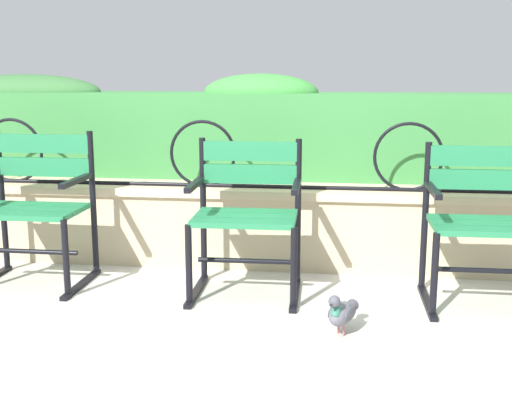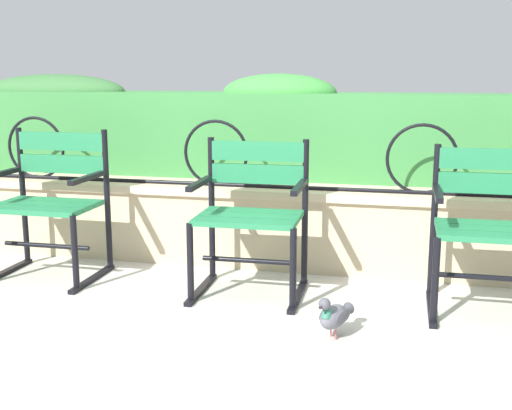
{
  "view_description": "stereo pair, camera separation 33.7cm",
  "coord_description": "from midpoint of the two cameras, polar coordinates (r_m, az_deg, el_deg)",
  "views": [
    {
      "loc": [
        0.42,
        -3.17,
        1.23
      ],
      "look_at": [
        0.0,
        0.11,
        0.55
      ],
      "focal_mm": 46.2,
      "sensor_mm": 36.0,
      "label": 1
    },
    {
      "loc": [
        0.76,
        -3.11,
        1.23
      ],
      "look_at": [
        0.0,
        0.11,
        0.55
      ],
      "focal_mm": 46.2,
      "sensor_mm": 36.0,
      "label": 2
    }
  ],
  "objects": [
    {
      "name": "ground_plane",
      "position": [
        3.42,
        2.43,
        -9.45
      ],
      "size": [
        60.0,
        60.0,
        0.0
      ],
      "primitive_type": "plane",
      "color": "#BCB7AD"
    },
    {
      "name": "pigeon_near_chairs",
      "position": [
        3.14,
        9.89,
        -9.43
      ],
      "size": [
        0.17,
        0.28,
        0.22
      ],
      "color": "#5B5B66",
      "rests_on": "ground"
    },
    {
      "name": "park_chair_left",
      "position": [
        4.09,
        -15.14,
        0.5
      ],
      "size": [
        0.62,
        0.52,
        0.88
      ],
      "color": "#237547",
      "rests_on": "ground"
    },
    {
      "name": "iron_arch_fence",
      "position": [
        4.12,
        -0.11,
        3.97
      ],
      "size": [
        6.84,
        0.02,
        0.42
      ],
      "color": "black",
      "rests_on": "stone_wall"
    },
    {
      "name": "stone_wall",
      "position": [
        4.2,
        4.78,
        -1.8
      ],
      "size": [
        7.38,
        0.41,
        0.51
      ],
      "color": "tan",
      "rests_on": "ground"
    },
    {
      "name": "hedge_row",
      "position": [
        4.53,
        5.18,
        6.47
      ],
      "size": [
        7.23,
        0.49,
        0.7
      ],
      "color": "#387A3D",
      "rests_on": "stone_wall"
    },
    {
      "name": "park_chair_centre",
      "position": [
        3.65,
        2.27,
        -0.57
      ],
      "size": [
        0.6,
        0.53,
        0.85
      ],
      "color": "#237547",
      "rests_on": "ground"
    },
    {
      "name": "park_chair_right",
      "position": [
        3.62,
        22.17,
        -1.58
      ],
      "size": [
        0.58,
        0.53,
        0.84
      ],
      "color": "#237547",
      "rests_on": "ground"
    }
  ]
}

